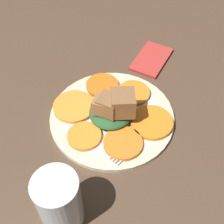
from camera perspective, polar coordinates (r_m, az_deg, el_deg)
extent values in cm
cube|color=#4C3828|center=(68.62, 0.00, -1.66)|extent=(120.00, 120.00, 2.00)
cylinder|color=beige|center=(67.45, 0.00, -0.87)|extent=(26.74, 26.74, 1.00)
cylinder|color=white|center=(67.41, 0.00, -0.84)|extent=(21.39, 21.39, 1.00)
cylinder|color=orange|center=(65.72, 7.27, -1.87)|extent=(8.94, 8.94, 0.87)
cylinder|color=orange|center=(70.86, 3.91, 3.50)|extent=(7.46, 7.46, 0.87)
cylinder|color=orange|center=(72.37, -1.79, 4.87)|extent=(7.55, 7.55, 0.87)
cylinder|color=orange|center=(68.48, -6.96, 1.02)|extent=(9.12, 9.12, 0.87)
cylinder|color=orange|center=(63.33, -5.08, -4.40)|extent=(6.95, 6.95, 0.87)
cylinder|color=orange|center=(62.14, 2.01, -5.71)|extent=(7.90, 7.90, 0.87)
ellipsoid|color=#235128|center=(65.92, 0.00, 0.21)|extent=(10.45, 9.40, 2.77)
cube|color=brown|center=(62.28, 1.95, 1.58)|extent=(6.59, 6.59, 4.80)
cube|color=brown|center=(62.51, -0.55, 1.29)|extent=(4.12, 4.12, 3.98)
cube|color=olive|center=(62.87, -1.85, 1.26)|extent=(4.03, 4.03, 3.44)
cube|color=#B2B2B7|center=(65.56, 6.48, -2.27)|extent=(11.35, 3.10, 0.40)
cube|color=#B2B2B7|center=(62.32, 3.20, -5.93)|extent=(1.76, 2.52, 0.40)
cube|color=#B2B2B7|center=(60.70, 2.32, -8.22)|extent=(4.45, 1.10, 0.40)
cube|color=#B2B2B7|center=(60.90, 1.82, -7.89)|extent=(4.45, 1.10, 0.40)
cube|color=#B2B2B7|center=(61.10, 1.31, -7.56)|extent=(4.45, 1.10, 0.40)
cube|color=#B2B2B7|center=(61.31, 0.81, -7.23)|extent=(4.45, 1.10, 0.40)
cylinder|color=silver|center=(52.08, -9.64, -15.84)|extent=(7.30, 7.30, 11.84)
cube|color=#B2332D|center=(81.40, 7.38, 9.49)|extent=(12.18, 7.31, 0.80)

